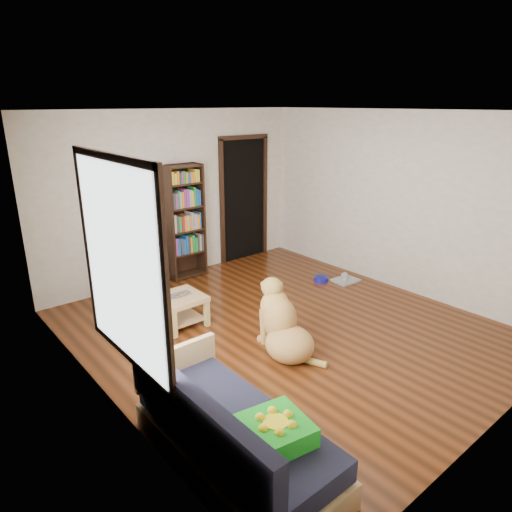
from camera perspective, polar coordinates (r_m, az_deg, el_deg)
ground at (r=5.80m, az=3.45°, el=-8.99°), size 5.00×5.00×0.00m
ceiling at (r=5.14m, az=4.04°, el=17.64°), size 5.00×5.00×0.00m
wall_back at (r=7.29m, az=-10.06°, el=7.41°), size 4.50×0.00×4.50m
wall_front at (r=4.00m, az=29.25°, el=-4.14°), size 4.50×0.00×4.50m
wall_left at (r=4.17m, az=-19.34°, el=-1.91°), size 0.00×5.00×5.00m
wall_right at (r=7.03m, az=17.24°, el=6.45°), size 0.00×5.00×5.00m
green_cushion at (r=3.44m, az=2.46°, el=-20.97°), size 0.52×0.52×0.15m
laptop at (r=5.75m, az=-9.35°, el=-4.92°), size 0.29×0.19×0.02m
dog_bowl at (r=7.28m, az=8.12°, el=-2.86°), size 0.22×0.22×0.08m
grey_rag at (r=7.35m, az=11.13°, el=-3.01°), size 0.42×0.35×0.03m
window at (r=3.67m, az=-16.57°, el=-1.07°), size 0.03×1.46×1.70m
doorway at (r=8.05m, az=-1.54°, el=7.44°), size 1.03×0.05×2.19m
tv_stand at (r=6.96m, az=-14.93°, el=-2.33°), size 0.90×0.45×0.50m
crt_tv at (r=6.82m, az=-15.34°, el=1.44°), size 0.55×0.52×0.58m
bookshelf at (r=7.24m, az=-8.95°, el=4.98°), size 0.60×0.30×1.80m
sofa at (r=3.76m, az=-3.34°, el=-21.61°), size 0.80×1.80×0.80m
coffee_table at (r=5.83m, az=-9.43°, el=-6.01°), size 0.55×0.55×0.40m
dog at (r=5.16m, az=3.34°, el=-8.81°), size 0.62×1.05×0.85m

